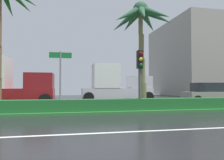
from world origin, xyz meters
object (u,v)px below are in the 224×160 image
at_px(palm_tree_centre_left, 141,22).
at_px(box_truck_following, 116,85).
at_px(street_name_sign, 60,73).
at_px(car_in_traffic_leading, 208,93).
at_px(box_truck_lead, 6,84).
at_px(traffic_signal_median_right, 140,68).

distance_m(palm_tree_centre_left, box_truck_following, 8.15).
distance_m(street_name_sign, car_in_traffic_leading, 13.30).
bearing_deg(palm_tree_centre_left, box_truck_lead, 154.86).
distance_m(traffic_signal_median_right, box_truck_following, 8.71).
distance_m(palm_tree_centre_left, traffic_signal_median_right, 3.32).
distance_m(street_name_sign, box_truck_following, 9.75).
height_order(palm_tree_centre_left, car_in_traffic_leading, palm_tree_centre_left).
height_order(palm_tree_centre_left, traffic_signal_median_right, palm_tree_centre_left).
distance_m(box_truck_following, car_in_traffic_leading, 8.08).
bearing_deg(car_in_traffic_leading, street_name_sign, -156.10).
xyz_separation_m(palm_tree_centre_left, traffic_signal_median_right, (-0.57, -1.43, -2.94)).
bearing_deg(traffic_signal_median_right, box_truck_lead, 145.77).
bearing_deg(box_truck_following, traffic_signal_median_right, -93.90).
height_order(palm_tree_centre_left, street_name_sign, palm_tree_centre_left).
xyz_separation_m(traffic_signal_median_right, box_truck_lead, (-8.03, 5.47, -0.83)).
distance_m(box_truck_lead, car_in_traffic_leading, 16.04).
relative_size(box_truck_lead, box_truck_following, 1.00).
bearing_deg(palm_tree_centre_left, traffic_signal_median_right, -111.78).
xyz_separation_m(palm_tree_centre_left, street_name_sign, (-4.68, -1.31, -3.25)).
relative_size(palm_tree_centre_left, street_name_sign, 2.13).
bearing_deg(traffic_signal_median_right, palm_tree_centre_left, 68.22).
xyz_separation_m(street_name_sign, box_truck_following, (4.70, 8.53, -0.53)).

